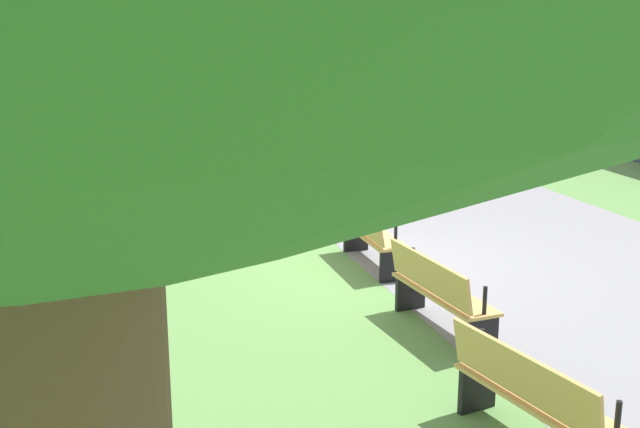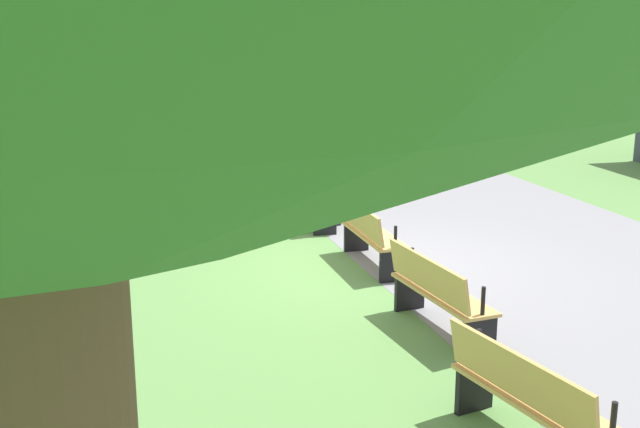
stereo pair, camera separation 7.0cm
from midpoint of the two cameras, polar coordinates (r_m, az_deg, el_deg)
name	(u,v)px [view 2 (the right image)]	position (r m, az deg, el deg)	size (l,w,h in m)	color
ground_plane	(373,265)	(11.01, 4.10, -3.77)	(120.00, 120.00, 0.00)	#5B8C47
path_paving	(532,251)	(12.10, 15.37, -2.60)	(34.35, 5.41, 0.01)	gray
bench_0	(165,140)	(19.83, -11.17, 5.31)	(1.67, 1.04, 0.89)	tan
bench_1	(212,154)	(17.61, -7.78, 4.39)	(1.67, 0.91, 0.89)	tan
bench_2	(261,172)	(15.37, -4.23, 3.10)	(1.67, 0.77, 0.89)	tan
bench_3	(312,197)	(13.12, -0.41, 1.26)	(1.64, 0.62, 0.89)	tan
bench_4	(369,234)	(10.86, 3.82, -1.45)	(1.61, 0.47, 0.89)	tan
bench_5	(437,292)	(8.63, 8.80, -5.69)	(1.64, 0.62, 0.89)	tan
bench_6	(529,399)	(6.48, 15.34, -12.89)	(1.67, 0.77, 0.89)	tan
person_seated	(322,188)	(13.02, 0.27, 1.93)	(0.36, 0.54, 1.20)	#4C4238
lamp_post	(293,62)	(16.51, -1.89, 11.01)	(0.32, 0.32, 3.55)	black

